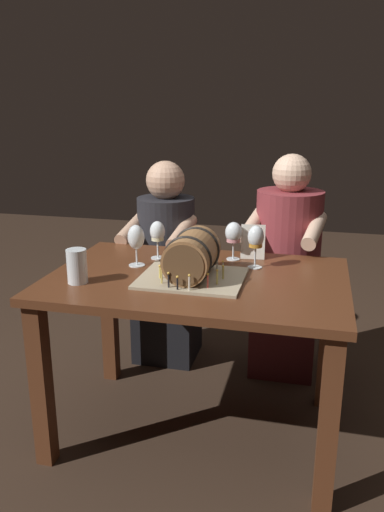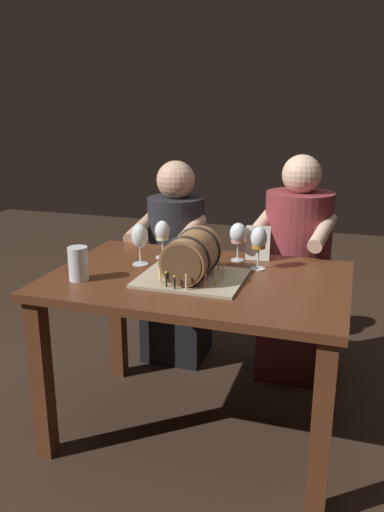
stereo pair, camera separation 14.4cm
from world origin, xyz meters
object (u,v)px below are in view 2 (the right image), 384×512
(dining_table, at_px, (198,303))
(wine_glass_amber, at_px, (259,240))
(barrel_cake, at_px, (192,258))
(person_seated_left, at_px, (176,272))
(wine_glass_white, at_px, (162,233))
(beer_pint, at_px, (78,265))
(wine_glass_rose, at_px, (238,235))
(menu_card, at_px, (258,243))
(wine_glass_empty, at_px, (140,237))
(person_seated_right, at_px, (295,277))

(dining_table, xyz_separation_m, wine_glass_amber, (0.22, 0.17, 0.25))
(barrel_cake, distance_m, person_seated_left, 0.84)
(dining_table, height_order, wine_glass_white, wine_glass_white)
(barrel_cake, relative_size, person_seated_left, 0.37)
(wine_glass_white, distance_m, beer_pint, 0.45)
(wine_glass_rose, height_order, menu_card, wine_glass_rose)
(wine_glass_empty, relative_size, beer_pint, 1.33)
(wine_glass_amber, bearing_deg, person_seated_right, 77.06)
(beer_pint, distance_m, menu_card, 0.81)
(wine_glass_amber, xyz_separation_m, beer_pint, (-0.67, -0.36, -0.07))
(dining_table, bearing_deg, person_seated_right, 63.43)
(wine_glass_rose, height_order, wine_glass_white, same)
(beer_pint, distance_m, person_seated_right, 1.18)
(barrel_cake, height_order, person_seated_left, person_seated_left)
(wine_glass_white, bearing_deg, person_seated_right, 38.84)
(beer_pint, height_order, person_seated_right, person_seated_right)
(wine_glass_amber, distance_m, wine_glass_empty, 0.52)
(wine_glass_amber, height_order, person_seated_right, person_seated_right)
(wine_glass_white, height_order, menu_card, wine_glass_white)
(dining_table, distance_m, wine_glass_empty, 0.39)
(dining_table, relative_size, person_seated_right, 1.03)
(dining_table, height_order, person_seated_right, person_seated_right)
(wine_glass_empty, bearing_deg, barrel_cake, -23.50)
(wine_glass_empty, bearing_deg, wine_glass_amber, 10.39)
(wine_glass_white, relative_size, menu_card, 1.10)
(wine_glass_amber, relative_size, wine_glass_rose, 1.08)
(menu_card, xyz_separation_m, person_seated_right, (0.14, 0.36, -0.27))
(beer_pint, xyz_separation_m, person_seated_left, (0.12, 0.85, -0.29))
(wine_glass_empty, height_order, menu_card, wine_glass_empty)
(wine_glass_amber, relative_size, person_seated_right, 0.16)
(wine_glass_empty, distance_m, person_seated_right, 0.91)
(wine_glass_white, height_order, person_seated_left, person_seated_left)
(dining_table, relative_size, menu_card, 7.70)
(person_seated_right, bearing_deg, wine_glass_rose, -119.92)
(barrel_cake, distance_m, person_seated_right, 0.83)
(dining_table, xyz_separation_m, wine_glass_empty, (-0.29, 0.08, 0.25))
(person_seated_right, bearing_deg, menu_card, -111.40)
(menu_card, bearing_deg, barrel_cake, -125.99)
(wine_glass_empty, bearing_deg, menu_card, 25.01)
(dining_table, distance_m, person_seated_left, 0.75)
(menu_card, bearing_deg, wine_glass_empty, -160.81)
(wine_glass_white, xyz_separation_m, person_seated_left, (-0.10, 0.46, -0.35))
(wine_glass_empty, height_order, person_seated_right, person_seated_right)
(wine_glass_empty, height_order, person_seated_left, person_seated_left)
(wine_glass_amber, relative_size, person_seated_left, 0.17)
(beer_pint, xyz_separation_m, menu_card, (0.64, 0.49, 0.02))
(wine_glass_amber, bearing_deg, dining_table, -141.71)
(wine_glass_empty, relative_size, wine_glass_white, 1.05)
(wine_glass_amber, distance_m, wine_glass_rose, 0.15)
(wine_glass_amber, height_order, wine_glass_rose, wine_glass_amber)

